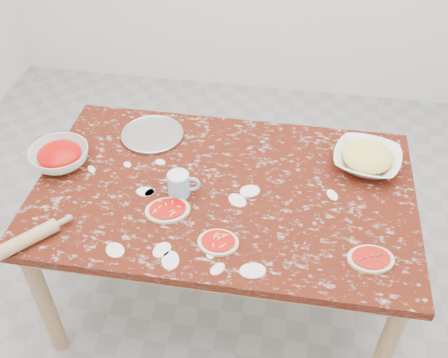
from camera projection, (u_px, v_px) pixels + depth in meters
ground at (224, 292)px, 2.70m from camera, size 4.00×4.00×0.00m
worktable at (224, 202)px, 2.25m from camera, size 1.60×1.00×0.75m
pizza_tray at (152, 135)px, 2.46m from camera, size 0.38×0.38×0.01m
sauce_bowl at (60, 157)px, 2.28m from camera, size 0.26×0.26×0.08m
cheese_bowl at (367, 160)px, 2.28m from camera, size 0.34×0.34×0.07m
flour_mug at (180, 184)px, 2.13m from camera, size 0.13×0.09×0.11m
pizza_left at (168, 210)px, 2.09m from camera, size 0.22×0.20×0.02m
pizza_mid at (218, 242)px, 1.96m from camera, size 0.16×0.14×0.02m
pizza_right at (371, 259)px, 1.90m from camera, size 0.19×0.16×0.02m
rolling_pin at (23, 241)px, 1.94m from camera, size 0.22×0.24×0.05m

